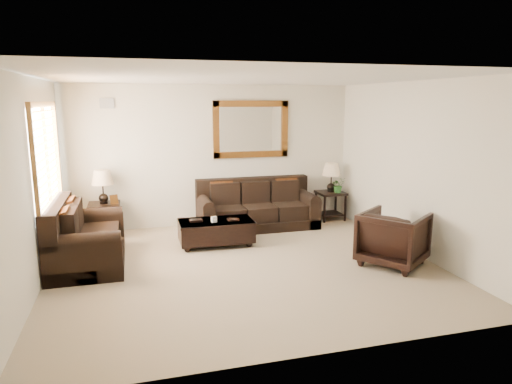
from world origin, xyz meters
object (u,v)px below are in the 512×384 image
object	(u,v)px
coffee_table	(216,230)
end_table_left	(103,193)
armchair	(393,236)
loveseat	(83,241)
end_table_right	(331,183)
sofa	(257,210)

from	to	relation	value
coffee_table	end_table_left	bearing A→B (deg)	150.40
end_table_left	coffee_table	world-z (taller)	end_table_left
coffee_table	armchair	size ratio (longest dim) A/B	1.42
loveseat	end_table_right	xyz separation A→B (m)	(4.64, 1.47, 0.40)
loveseat	end_table_right	bearing A→B (deg)	-72.44
loveseat	armchair	bearing A→B (deg)	-105.47
sofa	coffee_table	bearing A→B (deg)	-136.07
end_table_left	loveseat	bearing A→B (deg)	-99.38
coffee_table	sofa	bearing A→B (deg)	44.50
sofa	armchair	size ratio (longest dim) A/B	2.53
sofa	coffee_table	world-z (taller)	sofa
loveseat	end_table_right	world-z (taller)	end_table_right
sofa	end_table_left	world-z (taller)	end_table_left
end_table_left	end_table_right	world-z (taller)	end_table_left
end_table_right	coffee_table	distance (m)	2.83
sofa	coffee_table	xyz separation A→B (m)	(-0.97, -0.93, -0.07)
end_table_left	coffee_table	distance (m)	2.17
end_table_left	sofa	bearing A→B (deg)	-2.62
armchair	loveseat	bearing A→B (deg)	37.80
loveseat	end_table_right	distance (m)	4.88
end_table_right	armchair	size ratio (longest dim) A/B	1.31
end_table_right	coffee_table	world-z (taller)	end_table_right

